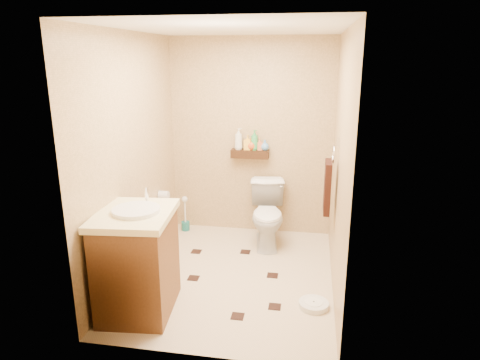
# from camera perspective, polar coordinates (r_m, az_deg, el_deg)

# --- Properties ---
(ground) EXTENTS (2.50, 2.50, 0.00)m
(ground) POSITION_cam_1_polar(r_m,az_deg,el_deg) (4.50, -0.96, -12.58)
(ground) COLOR beige
(ground) RESTS_ON ground
(wall_back) EXTENTS (2.00, 0.04, 2.40)m
(wall_back) POSITION_cam_1_polar(r_m,az_deg,el_deg) (5.27, 1.47, 5.61)
(wall_back) COLOR tan
(wall_back) RESTS_ON ground
(wall_front) EXTENTS (2.00, 0.04, 2.40)m
(wall_front) POSITION_cam_1_polar(r_m,az_deg,el_deg) (2.89, -5.60, -3.36)
(wall_front) COLOR tan
(wall_front) RESTS_ON ground
(wall_left) EXTENTS (0.04, 2.50, 2.40)m
(wall_left) POSITION_cam_1_polar(r_m,az_deg,el_deg) (4.35, -14.11, 2.89)
(wall_left) COLOR tan
(wall_left) RESTS_ON ground
(wall_right) EXTENTS (0.04, 2.50, 2.40)m
(wall_right) POSITION_cam_1_polar(r_m,az_deg,el_deg) (4.00, 13.18, 1.81)
(wall_right) COLOR tan
(wall_right) RESTS_ON ground
(ceiling) EXTENTS (2.00, 2.50, 0.02)m
(ceiling) POSITION_cam_1_polar(r_m,az_deg,el_deg) (3.95, -1.13, 19.59)
(ceiling) COLOR white
(ceiling) RESTS_ON wall_back
(wall_shelf) EXTENTS (0.46, 0.14, 0.10)m
(wall_shelf) POSITION_cam_1_polar(r_m,az_deg,el_deg) (5.23, 1.33, 3.52)
(wall_shelf) COLOR #371F0F
(wall_shelf) RESTS_ON wall_back
(floor_accents) EXTENTS (1.10, 1.37, 0.01)m
(floor_accents) POSITION_cam_1_polar(r_m,az_deg,el_deg) (4.46, -0.64, -12.84)
(floor_accents) COLOR black
(floor_accents) RESTS_ON ground
(toilet) EXTENTS (0.51, 0.77, 0.74)m
(toilet) POSITION_cam_1_polar(r_m,az_deg,el_deg) (5.06, 3.73, -4.65)
(toilet) COLOR white
(toilet) RESTS_ON ground
(vanity) EXTENTS (0.69, 0.81, 1.06)m
(vanity) POSITION_cam_1_polar(r_m,az_deg,el_deg) (3.85, -13.52, -10.37)
(vanity) COLOR brown
(vanity) RESTS_ON ground
(bathroom_scale) EXTENTS (0.35, 0.35, 0.05)m
(bathroom_scale) POSITION_cam_1_polar(r_m,az_deg,el_deg) (4.04, 9.79, -16.03)
(bathroom_scale) COLOR silver
(bathroom_scale) RESTS_ON ground
(toilet_brush) EXTENTS (0.11, 0.11, 0.46)m
(toilet_brush) POSITION_cam_1_polar(r_m,az_deg,el_deg) (5.56, -7.31, -5.10)
(toilet_brush) COLOR #196464
(toilet_brush) RESTS_ON ground
(towel_ring) EXTENTS (0.12, 0.30, 0.76)m
(towel_ring) POSITION_cam_1_polar(r_m,az_deg,el_deg) (4.31, 11.63, -0.60)
(towel_ring) COLOR silver
(towel_ring) RESTS_ON wall_right
(toilet_paper) EXTENTS (0.12, 0.11, 0.12)m
(toilet_paper) POSITION_cam_1_polar(r_m,az_deg,el_deg) (5.07, -10.14, -2.05)
(toilet_paper) COLOR silver
(toilet_paper) RESTS_ON wall_left
(bottle_a) EXTENTS (0.14, 0.14, 0.26)m
(bottle_a) POSITION_cam_1_polar(r_m,az_deg,el_deg) (5.21, -0.19, 5.51)
(bottle_a) COLOR silver
(bottle_a) RESTS_ON wall_shelf
(bottle_b) EXTENTS (0.09, 0.09, 0.18)m
(bottle_b) POSITION_cam_1_polar(r_m,az_deg,el_deg) (5.20, 1.02, 5.04)
(bottle_b) COLOR yellow
(bottle_b) RESTS_ON wall_shelf
(bottle_c) EXTENTS (0.14, 0.14, 0.16)m
(bottle_c) POSITION_cam_1_polar(r_m,az_deg,el_deg) (5.20, 1.59, 4.88)
(bottle_c) COLOR #D55019
(bottle_c) RESTS_ON wall_shelf
(bottle_d) EXTENTS (0.13, 0.13, 0.24)m
(bottle_d) POSITION_cam_1_polar(r_m,az_deg,el_deg) (5.18, 1.93, 5.34)
(bottle_d) COLOR green
(bottle_d) RESTS_ON wall_shelf
(bottle_e) EXTENTS (0.08, 0.09, 0.14)m
(bottle_e) POSITION_cam_1_polar(r_m,az_deg,el_deg) (5.19, 2.63, 4.79)
(bottle_e) COLOR #DE7B4A
(bottle_e) RESTS_ON wall_shelf
(bottle_f) EXTENTS (0.14, 0.14, 0.13)m
(bottle_f) POSITION_cam_1_polar(r_m,az_deg,el_deg) (5.18, 3.34, 4.67)
(bottle_f) COLOR #528CCD
(bottle_f) RESTS_ON wall_shelf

